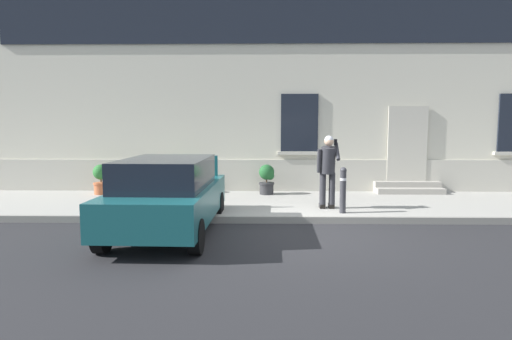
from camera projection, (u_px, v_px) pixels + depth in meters
The scene contains 11 objects.
ground_plane at pixel (296, 234), 8.47m from camera, with size 80.00×80.00×0.00m, color #232326.
sidewalk at pixel (288, 204), 11.24m from camera, with size 24.00×3.60×0.15m, color #99968E.
curb_edge at pixel (292, 220), 9.39m from camera, with size 24.00×0.12×0.15m, color gray.
building_facade at pixel (285, 73), 13.33m from camera, with size 24.00×1.52×7.50m.
entrance_stoop at pixel (408, 188), 12.68m from camera, with size 1.95×0.64×0.32m.
hatchback_car_teal at pixel (168, 194), 8.47m from camera, with size 1.87×4.11×1.50m.
bollard_near_person at pixel (343, 188), 9.71m from camera, with size 0.15×0.15×1.04m.
person_on_phone at pixel (328, 167), 10.15m from camera, with size 0.51×0.51×1.74m.
planter_terracotta at pixel (101, 178), 12.37m from camera, with size 0.44×0.44×0.86m.
planter_olive at pixel (185, 177), 12.60m from camera, with size 0.44×0.44×0.86m.
planter_charcoal at pixel (267, 179), 12.36m from camera, with size 0.44×0.44×0.86m.
Camera 1 is at (-0.62, -8.30, 2.14)m, focal length 30.22 mm.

